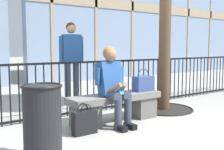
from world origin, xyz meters
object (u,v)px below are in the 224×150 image
at_px(trash_can, 42,122).
at_px(bystander_at_railing, 72,57).
at_px(seated_person_with_phone, 113,83).
at_px(handbag_on_bench, 143,83).
at_px(shopping_bag, 85,122).
at_px(stone_bench, 116,105).

bearing_deg(trash_can, bystander_at_railing, 56.66).
height_order(seated_person_with_phone, handbag_on_bench, seated_person_with_phone).
bearing_deg(shopping_bag, bystander_at_railing, 67.31).
bearing_deg(stone_bench, trash_can, -153.01).
bearing_deg(stone_bench, bystander_at_railing, 87.30).
distance_m(handbag_on_bench, shopping_bag, 1.40).
relative_size(stone_bench, seated_person_with_phone, 1.32).
xyz_separation_m(stone_bench, seated_person_with_phone, (-0.14, -0.13, 0.38)).
distance_m(seated_person_with_phone, shopping_bag, 0.77).
bearing_deg(shopping_bag, stone_bench, 20.33).
height_order(seated_person_with_phone, trash_can, seated_person_with_phone).
bearing_deg(seated_person_with_phone, bystander_at_railing, 82.94).
bearing_deg(stone_bench, seated_person_with_phone, -138.12).
bearing_deg(trash_can, shopping_bag, 32.48).
relative_size(bystander_at_railing, trash_can, 2.10).
bearing_deg(bystander_at_railing, shopping_bag, -112.69).
bearing_deg(handbag_on_bench, shopping_bag, -168.76).
xyz_separation_m(seated_person_with_phone, bystander_at_railing, (0.22, 1.79, 0.35)).
bearing_deg(handbag_on_bench, stone_bench, 179.01).
bearing_deg(bystander_at_railing, handbag_on_bench, -73.31).
height_order(stone_bench, bystander_at_railing, bystander_at_railing).
relative_size(seated_person_with_phone, handbag_on_bench, 3.14).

